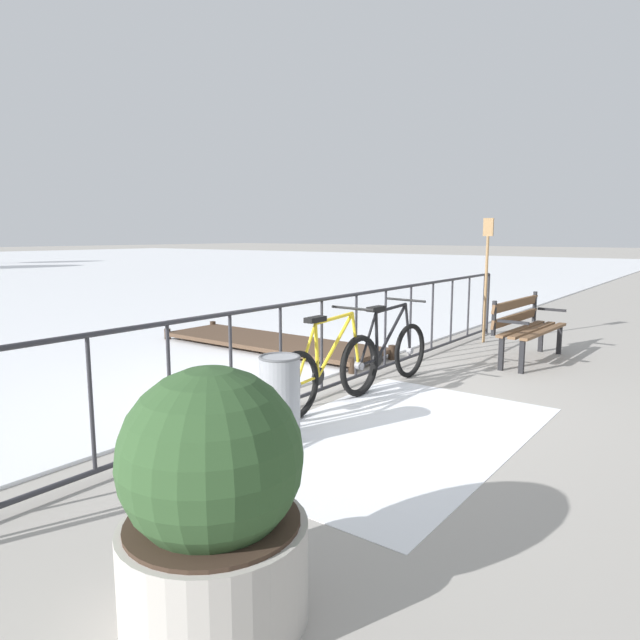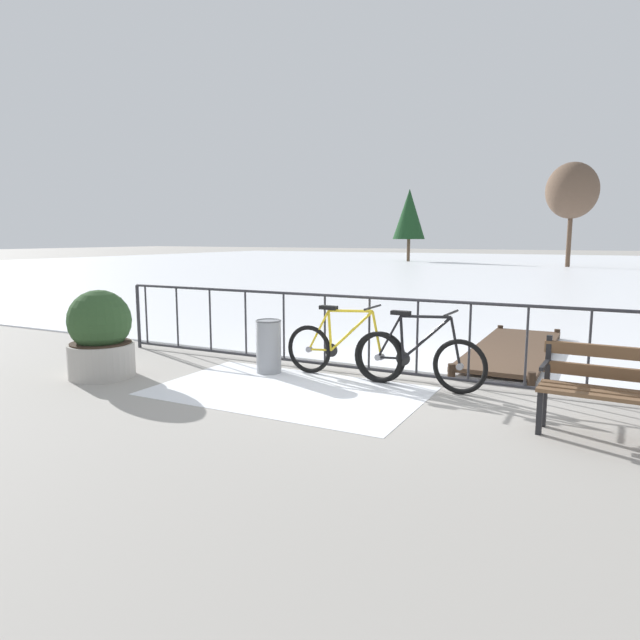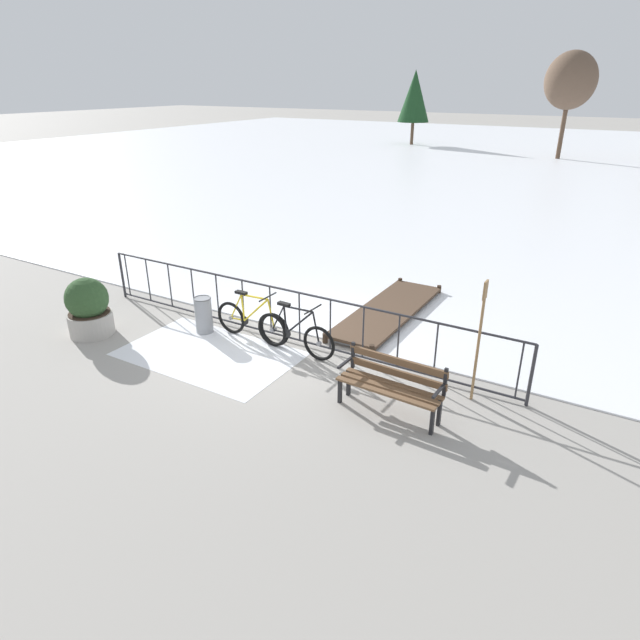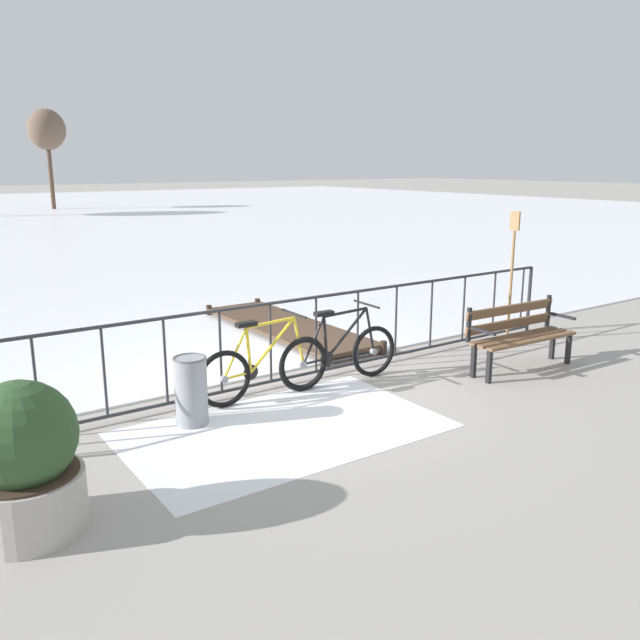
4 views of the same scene
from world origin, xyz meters
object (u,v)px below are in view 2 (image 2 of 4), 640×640
object	(u,v)px
bicycle_second	(417,359)
planter_with_shrub	(100,336)
park_bench	(635,386)
bicycle_near_railing	(344,350)
trash_bin	(269,346)

from	to	relation	value
bicycle_second	planter_with_shrub	distance (m)	4.14
park_bench	planter_with_shrub	bearing A→B (deg)	-175.19
bicycle_near_railing	trash_bin	distance (m)	1.05
bicycle_near_railing	bicycle_second	distance (m)	1.02
planter_with_shrub	trash_bin	world-z (taller)	planter_with_shrub
park_bench	trash_bin	bearing A→B (deg)	170.97
bicycle_near_railing	park_bench	size ratio (longest dim) A/B	1.06
bicycle_near_railing	park_bench	distance (m)	3.45
bicycle_near_railing	trash_bin	size ratio (longest dim) A/B	2.34
trash_bin	bicycle_second	bearing A→B (deg)	4.71
bicycle_near_railing	planter_with_shrub	world-z (taller)	planter_with_shrub
planter_with_shrub	trash_bin	bearing A→B (deg)	33.22
bicycle_second	trash_bin	size ratio (longest dim) A/B	2.34
bicycle_second	trash_bin	bearing A→B (deg)	-175.29
planter_with_shrub	trash_bin	distance (m)	2.22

